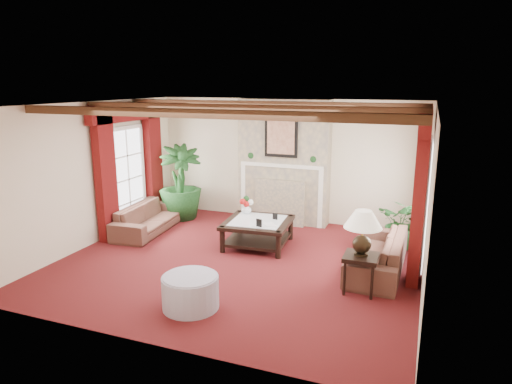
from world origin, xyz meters
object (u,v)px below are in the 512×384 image
at_px(sofa_left, 149,214).
at_px(potted_palm, 181,198).
at_px(coffee_table, 258,233).
at_px(side_table, 360,273).
at_px(sofa_right, 378,247).
at_px(ottoman, 190,292).

distance_m(sofa_left, potted_palm, 1.07).
distance_m(coffee_table, side_table, 2.49).
distance_m(potted_palm, coffee_table, 2.53).
xyz_separation_m(sofa_left, potted_palm, (0.17, 1.06, 0.09)).
bearing_deg(sofa_left, potted_palm, -13.98).
height_order(sofa_right, potted_palm, potted_palm).
bearing_deg(sofa_right, ottoman, -43.84).
bearing_deg(sofa_right, potted_palm, -106.52).
xyz_separation_m(side_table, ottoman, (-2.11, -1.33, -0.06)).
height_order(potted_palm, ottoman, potted_palm).
xyz_separation_m(potted_palm, side_table, (4.39, -2.39, -0.18)).
distance_m(sofa_left, side_table, 4.75).
bearing_deg(potted_palm, coffee_table, -25.25).
bearing_deg(ottoman, sofa_right, 44.88).
bearing_deg(ottoman, sofa_left, 132.59).
xyz_separation_m(sofa_right, coffee_table, (-2.26, 0.38, -0.16)).
relative_size(potted_palm, ottoman, 2.40).
distance_m(sofa_right, side_table, 0.95).
bearing_deg(sofa_right, coffee_table, -98.35).
bearing_deg(side_table, ottoman, -147.87).
relative_size(side_table, ottoman, 0.74).
relative_size(potted_palm, coffee_table, 1.56).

